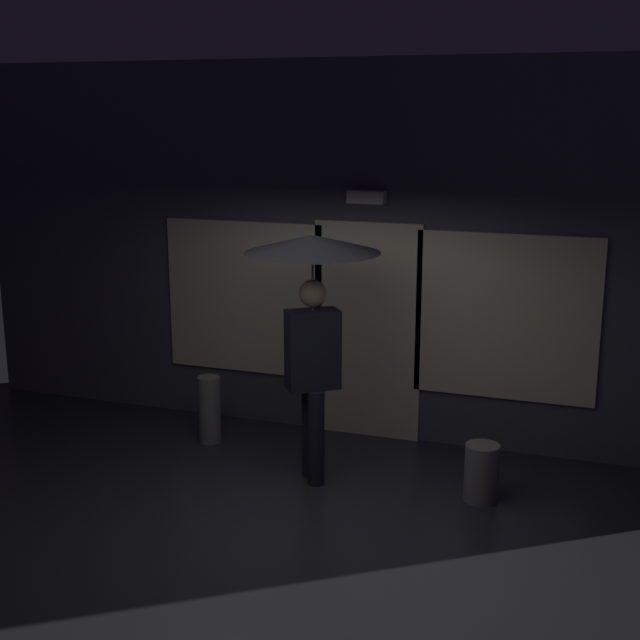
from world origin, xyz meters
TOP-DOWN VIEW (x-y plane):
  - ground_plane at (0.00, 0.00)m, footprint 18.00×18.00m
  - building_facade at (0.00, 2.34)m, footprint 8.95×0.48m
  - person_with_umbrella at (-0.13, 0.94)m, footprint 1.17×1.17m
  - sidewalk_bollard at (-1.43, 1.47)m, footprint 0.23×0.23m
  - sidewalk_bollard_2 at (1.37, 1.02)m, footprint 0.30×0.30m

SIDE VIEW (x-z plane):
  - ground_plane at x=0.00m, z-range 0.00..0.00m
  - sidewalk_bollard_2 at x=1.37m, z-range 0.00..0.50m
  - sidewalk_bollard at x=-1.43m, z-range 0.00..0.68m
  - person_with_umbrella at x=-0.13m, z-range 0.61..2.84m
  - building_facade at x=0.00m, z-range -0.02..3.73m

